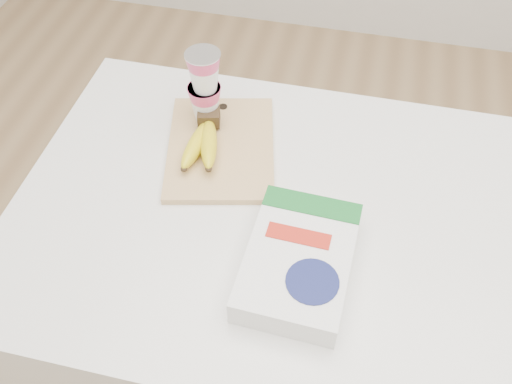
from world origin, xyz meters
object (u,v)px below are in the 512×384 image
at_px(cereal_box, 299,261).
at_px(bananas, 204,140).
at_px(table, 295,322).
at_px(yogurt_stack, 204,85).
at_px(cutting_board, 221,148).

bearing_deg(cereal_box, bananas, 137.26).
bearing_deg(bananas, table, -27.17).
bearing_deg(yogurt_stack, cutting_board, -55.46).
xyz_separation_m(table, yogurt_stack, (-0.27, 0.22, 0.55)).
relative_size(cutting_board, bananas, 1.63).
relative_size(yogurt_stack, cereal_box, 0.63).
bearing_deg(cutting_board, yogurt_stack, 111.64).
height_order(bananas, cereal_box, bananas).
distance_m(table, cereal_box, 0.49).
relative_size(table, bananas, 6.22).
xyz_separation_m(table, cutting_board, (-0.21, 0.14, 0.45)).
xyz_separation_m(bananas, yogurt_stack, (-0.02, 0.09, 0.07)).
xyz_separation_m(cutting_board, bananas, (-0.03, -0.01, 0.03)).
bearing_deg(yogurt_stack, table, -39.07).
distance_m(bananas, yogurt_stack, 0.12).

